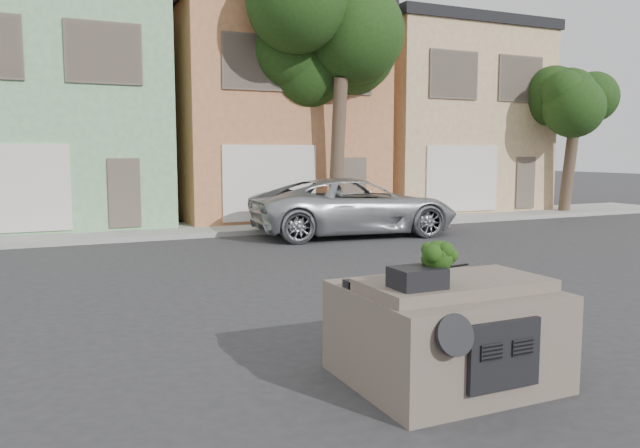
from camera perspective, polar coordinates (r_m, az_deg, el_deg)
ground_plane at (r=9.44m, az=0.43°, el=-8.22°), size 120.00×120.00×0.00m
sidewalk at (r=19.31m, az=-12.80°, el=-0.56°), size 40.00×3.00×0.15m
townhouse_mint at (r=22.83m, az=-23.90°, el=9.42°), size 7.20×8.20×7.55m
townhouse_tan at (r=24.13m, az=-5.54°, el=9.75°), size 7.20×8.20×7.55m
townhouse_beige at (r=27.50m, az=9.61°, el=9.30°), size 7.20×8.20×7.55m
silver_pickup at (r=18.33m, az=3.17°, el=-1.02°), size 6.29×3.38×1.68m
tree_near at (r=20.21m, az=1.62°, el=11.76°), size 4.40×4.00×8.50m
tree_far at (r=26.12m, az=21.90°, el=7.37°), size 3.20×3.00×6.00m
car_dashboard at (r=6.79m, az=11.30°, el=-9.36°), size 2.00×1.80×1.12m
instrument_hump at (r=6.03m, az=8.89°, el=-4.87°), size 0.48×0.38×0.20m
wiper_arm at (r=7.12m, az=11.44°, el=-3.90°), size 0.69×0.15×0.02m
broccoli at (r=6.15m, az=10.71°, el=-3.49°), size 0.52×0.52×0.45m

